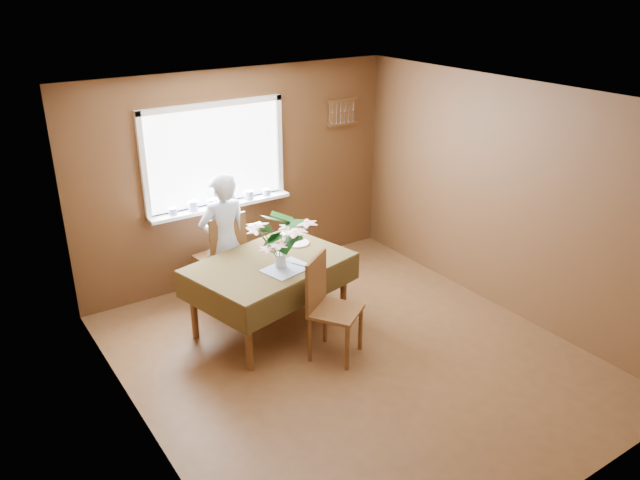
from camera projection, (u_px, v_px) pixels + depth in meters
floor at (351, 357)px, 6.08m from camera, size 4.50×4.50×0.00m
ceiling at (357, 99)px, 5.10m from camera, size 4.50×4.50×0.00m
wall_back at (239, 177)px, 7.31m from camera, size 4.00×0.00×4.00m
wall_front at (571, 358)px, 3.87m from camera, size 4.00×0.00×4.00m
wall_left at (135, 299)px, 4.56m from camera, size 0.00×4.50×4.50m
wall_right at (505, 198)px, 6.61m from camera, size 0.00×4.50×4.50m
window_assembly at (217, 174)px, 7.07m from camera, size 1.72×0.20×1.22m
spoon_rack at (342, 112)px, 7.79m from camera, size 0.44×0.05×0.33m
dining_table at (270, 270)px, 6.34m from camera, size 1.78×1.40×0.77m
chair_far at (223, 254)px, 6.92m from camera, size 0.51×0.51×1.06m
chair_near at (327, 303)px, 5.93m from camera, size 0.61×0.61×1.03m
seated_woman at (224, 241)px, 6.76m from camera, size 0.56×0.37×1.54m
flower_bouquet at (280, 237)px, 6.07m from camera, size 0.57×0.57×0.49m
side_plate at (297, 243)px, 6.72m from camera, size 0.33×0.33×0.01m
table_knife at (296, 264)px, 6.23m from camera, size 0.12×0.23×0.00m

